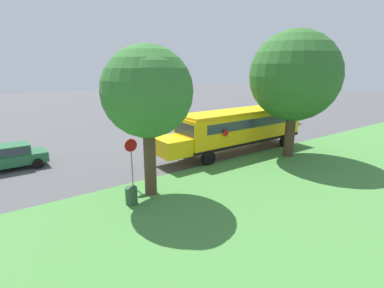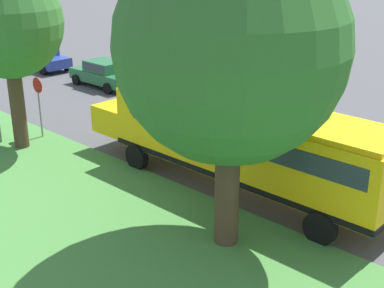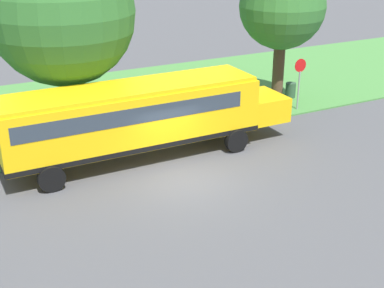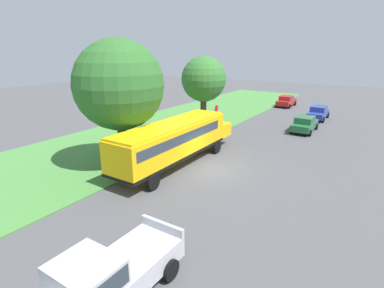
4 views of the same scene
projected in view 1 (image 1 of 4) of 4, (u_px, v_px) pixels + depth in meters
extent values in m
plane|color=#4C4C4F|center=(208.00, 145.00, 24.59)|extent=(120.00, 120.00, 0.00)
cube|color=#47843D|center=(319.00, 183.00, 16.73)|extent=(12.00, 80.00, 0.08)
cube|color=yellow|center=(242.00, 127.00, 22.52)|extent=(2.50, 10.50, 2.20)
cube|color=yellow|center=(172.00, 146.00, 19.17)|extent=(2.20, 1.90, 1.10)
cube|color=yellow|center=(242.00, 111.00, 22.21)|extent=(2.35, 10.29, 0.16)
cube|color=black|center=(241.00, 139.00, 22.77)|extent=(2.54, 10.54, 0.20)
cube|color=#2D3842|center=(245.00, 120.00, 22.57)|extent=(2.53, 9.24, 0.64)
cube|color=#2D3842|center=(185.00, 129.00, 19.47)|extent=(2.25, 0.12, 0.80)
cylinder|color=red|center=(226.00, 133.00, 19.73)|extent=(0.03, 0.44, 0.44)
cylinder|color=black|center=(208.00, 158.00, 19.54)|extent=(0.30, 1.00, 1.00)
cylinder|color=black|center=(187.00, 150.00, 21.50)|extent=(0.30, 1.00, 1.00)
cylinder|color=black|center=(285.00, 141.00, 23.97)|extent=(0.30, 1.00, 1.00)
cylinder|color=black|center=(261.00, 135.00, 25.93)|extent=(0.30, 1.00, 1.00)
cube|color=#236038|center=(8.00, 159.00, 18.84)|extent=(1.80, 4.40, 0.64)
cube|color=#236038|center=(10.00, 150.00, 18.77)|extent=(1.60, 2.20, 0.60)
cube|color=#2D3842|center=(10.00, 149.00, 18.76)|extent=(1.62, 2.02, 0.45)
cylinder|color=black|center=(38.00, 164.00, 19.06)|extent=(0.22, 0.64, 0.64)
cylinder|color=black|center=(33.00, 157.00, 20.47)|extent=(0.22, 0.64, 0.64)
cube|color=#B7B7BC|center=(275.00, 117.00, 33.10)|extent=(2.00, 5.40, 0.80)
cube|color=#B7B7BC|center=(282.00, 109.00, 33.41)|extent=(1.90, 1.70, 0.90)
cube|color=#2D3842|center=(282.00, 108.00, 33.41)|extent=(1.94, 1.53, 0.63)
cube|color=#B7B7BC|center=(260.00, 114.00, 31.48)|extent=(2.00, 0.16, 0.36)
cylinder|color=black|center=(278.00, 118.00, 34.98)|extent=(0.28, 0.80, 0.80)
cylinder|color=black|center=(293.00, 120.00, 33.41)|extent=(0.28, 0.80, 0.80)
cylinder|color=black|center=(258.00, 121.00, 33.00)|extent=(0.28, 0.80, 0.80)
cylinder|color=black|center=(272.00, 124.00, 31.43)|extent=(0.28, 0.80, 0.80)
cylinder|color=#4C3826|center=(290.00, 134.00, 21.11)|extent=(0.69, 0.69, 3.42)
sphere|color=#2D6628|center=(295.00, 76.00, 20.08)|extent=(6.06, 6.06, 6.06)
sphere|color=#2D6628|center=(310.00, 74.00, 19.79)|extent=(3.88, 3.88, 3.88)
cylinder|color=#4C3826|center=(150.00, 161.00, 14.84)|extent=(0.60, 0.60, 3.58)
sphere|color=#33702D|center=(147.00, 92.00, 13.95)|extent=(4.34, 4.34, 4.34)
sphere|color=#33702D|center=(151.00, 84.00, 13.26)|extent=(2.93, 2.93, 2.93)
cylinder|color=gray|center=(132.00, 170.00, 15.77)|extent=(0.08, 0.08, 2.10)
cylinder|color=red|center=(131.00, 145.00, 15.42)|extent=(0.03, 0.68, 0.68)
cylinder|color=#2D4C33|center=(131.00, 196.00, 14.03)|extent=(0.56, 0.56, 0.90)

